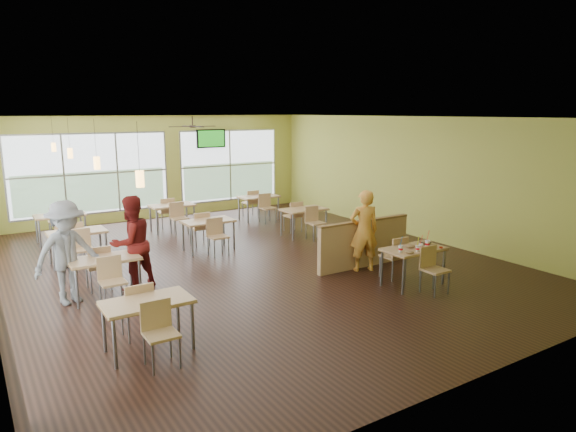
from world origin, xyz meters
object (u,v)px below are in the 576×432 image
(half_wall_divider, at_px, (364,243))
(food_basket, at_px, (425,242))
(main_table, at_px, (414,254))
(man_plaid, at_px, (364,231))

(half_wall_divider, relative_size, food_basket, 9.85)
(food_basket, bearing_deg, main_table, -166.91)
(man_plaid, bearing_deg, food_basket, 137.77)
(main_table, height_order, half_wall_divider, half_wall_divider)
(half_wall_divider, bearing_deg, main_table, -90.00)
(man_plaid, bearing_deg, main_table, 118.34)
(half_wall_divider, height_order, food_basket, half_wall_divider)
(main_table, bearing_deg, half_wall_divider, 90.00)
(main_table, bearing_deg, man_plaid, 98.68)
(half_wall_divider, bearing_deg, food_basket, -72.70)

